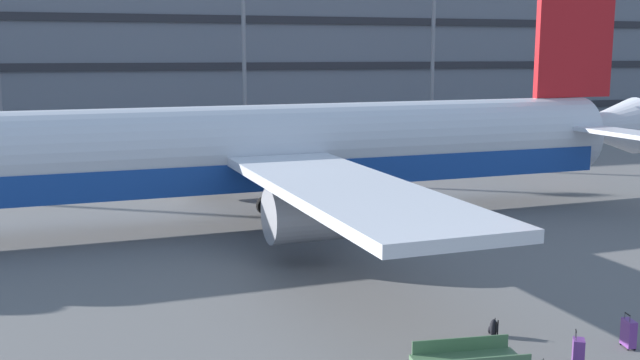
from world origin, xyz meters
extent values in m
plane|color=slate|center=(0.00, 0.00, 0.00)|extent=(600.00, 600.00, 0.00)
cube|color=slate|center=(0.00, 45.64, 8.57)|extent=(146.07, 19.34, 17.14)
cube|color=#2D2D33|center=(0.00, 35.87, 2.14)|extent=(144.61, 0.24, 0.70)
cube|color=#2D2D33|center=(0.00, 35.87, 6.43)|extent=(144.61, 0.24, 0.70)
cube|color=#2D2D33|center=(0.00, 35.87, 10.71)|extent=(144.61, 0.24, 0.70)
cylinder|color=silver|center=(2.63, -0.78, 3.48)|extent=(36.51, 5.22, 3.82)
cube|color=#19479E|center=(2.63, -0.78, 2.43)|extent=(35.06, 5.09, 1.22)
cone|color=silver|center=(22.15, -0.03, 3.77)|extent=(4.69, 3.23, 3.05)
cube|color=red|center=(20.22, -0.10, 8.25)|extent=(4.59, 0.54, 5.72)
cube|color=silver|center=(19.96, -3.74, 3.96)|extent=(2.02, 5.79, 0.20)
cube|color=silver|center=(19.68, 3.50, 3.96)|extent=(2.02, 5.79, 0.20)
cube|color=silver|center=(4.00, -10.29, 3.20)|extent=(4.99, 15.44, 0.36)
cube|color=silver|center=(3.26, 8.80, 3.20)|extent=(4.99, 15.44, 0.36)
cylinder|color=#9E9EA3|center=(3.40, -7.56, 1.85)|extent=(2.81, 2.20, 2.10)
cylinder|color=#9E9EA3|center=(2.87, 6.03, 1.85)|extent=(2.81, 2.20, 2.10)
cylinder|color=black|center=(4.15, -2.35, 0.45)|extent=(0.91, 0.38, 0.90)
cylinder|color=slate|center=(4.15, -2.35, 1.24)|extent=(0.20, 0.20, 1.58)
cylinder|color=black|center=(4.03, 0.89, 0.45)|extent=(0.91, 0.38, 0.90)
cylinder|color=slate|center=(4.03, 0.89, 1.24)|extent=(0.20, 0.20, 1.58)
cylinder|color=gray|center=(9.34, 29.74, 11.86)|extent=(0.36, 0.36, 23.72)
cylinder|color=gray|center=(27.00, 29.74, 11.87)|extent=(0.36, 0.36, 23.74)
cylinder|color=gray|center=(43.30, 29.74, 11.40)|extent=(0.36, 0.36, 22.81)
cube|color=#72388C|center=(9.17, -17.95, 0.41)|extent=(0.31, 0.50, 0.71)
cylinder|color=#333338|center=(9.13, -17.81, 0.84)|extent=(0.02, 0.02, 0.16)
cylinder|color=#333338|center=(9.08, -18.07, 0.84)|extent=(0.02, 0.02, 0.16)
cube|color=black|center=(9.10, -17.94, 0.93)|extent=(0.07, 0.26, 0.02)
cylinder|color=black|center=(9.29, -17.79, 0.03)|extent=(0.05, 0.03, 0.05)
cylinder|color=black|center=(9.22, -18.15, 0.03)|extent=(0.05, 0.03, 0.05)
cylinder|color=black|center=(9.12, -17.75, 0.03)|extent=(0.05, 0.03, 0.05)
cylinder|color=black|center=(9.05, -18.12, 0.03)|extent=(0.05, 0.03, 0.05)
cube|color=#72388C|center=(6.92, -18.86, 0.45)|extent=(0.43, 0.46, 0.80)
cylinder|color=#333338|center=(6.91, -18.73, 0.95)|extent=(0.02, 0.02, 0.21)
cylinder|color=#333338|center=(6.80, -18.90, 0.95)|extent=(0.02, 0.02, 0.21)
cube|color=black|center=(6.85, -18.81, 1.06)|extent=(0.13, 0.19, 0.02)
ellipsoid|color=black|center=(6.21, -16.16, 0.24)|extent=(0.37, 0.37, 0.49)
ellipsoid|color=black|center=(6.15, -16.09, 0.17)|extent=(0.22, 0.22, 0.22)
torus|color=black|center=(6.24, -16.18, 0.50)|extent=(0.07, 0.06, 0.08)
cube|color=black|center=(6.22, -16.28, 0.24)|extent=(0.04, 0.04, 0.41)
cube|color=black|center=(6.34, -16.17, 0.24)|extent=(0.04, 0.04, 0.41)
torus|color=black|center=(5.85, -18.99, 0.51)|extent=(0.07, 0.06, 0.08)
cube|color=#4C724C|center=(4.29, -17.82, 0.62)|extent=(2.46, 0.34, 0.40)
cylinder|color=black|center=(5.31, -18.02, 0.18)|extent=(0.37, 0.14, 0.36)
camera|label=1|loc=(-4.31, -33.20, 7.68)|focal=41.95mm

